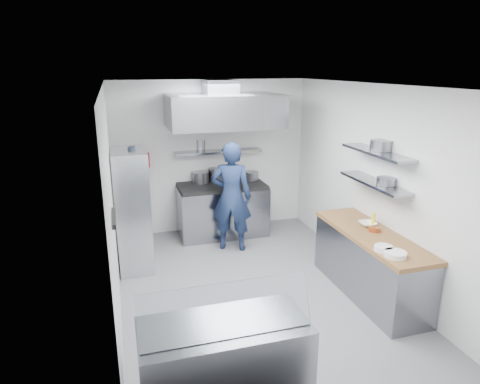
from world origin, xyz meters
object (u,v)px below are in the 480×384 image
object	(u,v)px
gas_range	(222,211)
wire_rack	(133,210)
chef	(231,197)
display_case	(224,366)

from	to	relation	value
gas_range	wire_rack	distance (m)	1.92
chef	display_case	distance (m)	3.59
gas_range	wire_rack	bearing A→B (deg)	-151.32
wire_rack	display_case	xyz separation A→B (m)	(0.62, -3.21, -0.50)
gas_range	display_case	size ratio (longest dim) A/B	1.07
wire_rack	display_case	bearing A→B (deg)	-79.12
wire_rack	gas_range	bearing A→B (deg)	28.68
gas_range	display_case	world-z (taller)	gas_range
gas_range	wire_rack	size ratio (longest dim) A/B	0.86
gas_range	chef	bearing A→B (deg)	-90.99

